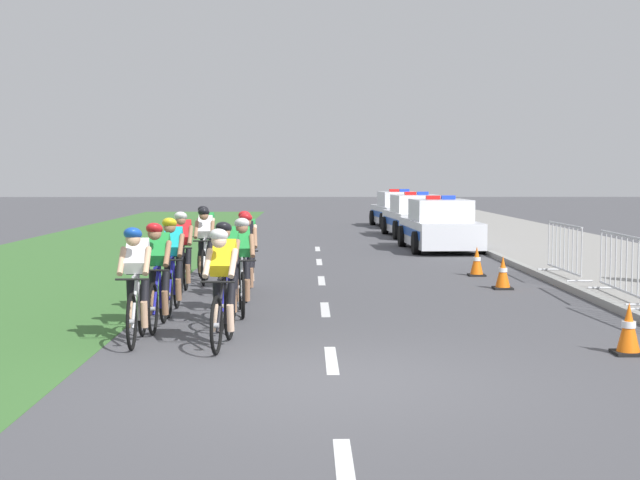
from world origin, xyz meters
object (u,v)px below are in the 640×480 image
cyclist_fourth (227,272)px  cyclist_seventh (183,252)px  cyclist_sixth (241,264)px  crowd_barrier_rear (564,250)px  cyclist_third (158,274)px  crowd_barrier_middle (621,266)px  police_car_nearest (440,227)px  cyclist_eighth (246,254)px  cyclist_ninth (205,244)px  police_car_third (399,211)px  cyclist_tenth (247,250)px  traffic_cone_mid (503,273)px  traffic_cone_far (629,329)px  traffic_cone_near (477,262)px  cyclist_lead (137,283)px  police_car_second (416,217)px  cyclist_second (223,286)px  cyclist_fifth (172,264)px  cyclist_eleventh (206,240)px

cyclist_fourth → cyclist_seventh: same height
cyclist_sixth → crowd_barrier_rear: 7.58m
cyclist_third → crowd_barrier_middle: size_ratio=0.74×
police_car_nearest → crowd_barrier_middle: (1.48, -10.91, -0.03)m
cyclist_eighth → cyclist_ninth: (-0.99, 2.37, 0.00)m
police_car_third → crowd_barrier_rear: 19.65m
cyclist_sixth → police_car_nearest: bearing=67.9°
cyclist_tenth → crowd_barrier_middle: (6.45, -1.66, -0.14)m
traffic_cone_mid → traffic_cone_far: same height
traffic_cone_near → cyclist_lead: bearing=-127.2°
cyclist_third → cyclist_seventh: bearing=92.7°
cyclist_lead → cyclist_third: 1.07m
crowd_barrier_middle → crowd_barrier_rear: size_ratio=1.00×
police_car_nearest → cyclist_lead: bearing=-112.7°
cyclist_lead → cyclist_tenth: size_ratio=1.00×
police_car_second → crowd_barrier_rear: police_car_second is taller
cyclist_ninth → crowd_barrier_rear: size_ratio=0.74×
cyclist_seventh → crowd_barrier_rear: 7.77m
traffic_cone_mid → police_car_nearest: bearing=89.4°
cyclist_second → cyclist_sixth: size_ratio=1.00×
cyclist_lead → police_car_nearest: police_car_nearest is taller
cyclist_second → cyclist_fifth: (-1.06, 2.84, 0.00)m
cyclist_sixth → cyclist_lead: bearing=-115.6°
traffic_cone_mid → crowd_barrier_rear: bearing=38.4°
cyclist_lead → cyclist_eleventh: 7.81m
police_car_third → police_car_nearest: bearing=-90.0°
cyclist_eleventh → traffic_cone_far: 10.57m
cyclist_lead → police_car_third: police_car_third is taller
cyclist_fifth → cyclist_ninth: same height
cyclist_seventh → police_car_nearest: 11.36m
cyclist_tenth → crowd_barrier_rear: 6.57m
cyclist_ninth → traffic_cone_mid: 5.93m
police_car_third → traffic_cone_far: bearing=-89.8°
police_car_nearest → cyclist_fourth: bearing=-110.9°
cyclist_ninth → cyclist_seventh: bearing=-96.9°
cyclist_third → police_car_nearest: size_ratio=0.39×
cyclist_tenth → crowd_barrier_middle: size_ratio=0.74×
cyclist_lead → traffic_cone_far: (6.12, -0.81, -0.48)m
cyclist_third → police_car_second: (5.94, 19.17, -0.11)m
cyclist_third → traffic_cone_mid: cyclist_third is taller
cyclist_eleventh → crowd_barrier_middle: 8.66m
cyclist_lead → cyclist_eighth: 4.34m
cyclist_lead → cyclist_fifth: 2.55m
cyclist_fifth → traffic_cone_far: bearing=-29.1°
cyclist_second → traffic_cone_mid: (4.81, 5.77, -0.48)m
cyclist_eighth → police_car_nearest: police_car_nearest is taller
cyclist_eleventh → traffic_cone_far: cyclist_eleventh is taller
police_car_third → cyclist_lead: bearing=-102.9°
cyclist_fifth → cyclist_tenth: bearing=69.1°
cyclist_lead → crowd_barrier_middle: size_ratio=0.74×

